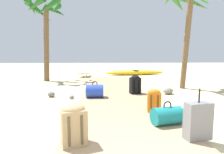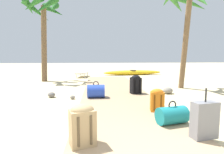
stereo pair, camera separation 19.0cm
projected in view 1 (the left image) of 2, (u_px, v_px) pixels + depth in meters
ground_plane at (117, 101)px, 5.39m from camera, size 60.00×60.00×0.00m
boardwalk at (115, 93)px, 6.33m from camera, size 2.14×9.48×0.08m
duffel_bag_teal at (167, 116)px, 3.33m from camera, size 0.60×0.43×0.43m
suitcase_grey at (198, 121)px, 2.72m from camera, size 0.41×0.25×0.76m
duffel_bag_blue at (95, 91)px, 5.51m from camera, size 0.52×0.39×0.50m
backpack_black at (135, 84)px, 6.04m from camera, size 0.37×0.32×0.61m
backpack_orange at (154, 100)px, 4.09m from camera, size 0.32×0.27×0.51m
backpack_tan at (74, 123)px, 2.55m from camera, size 0.40×0.35×0.59m
palm_tree_near_right at (189, 3)px, 6.94m from camera, size 2.02×2.28×4.05m
palm_tree_far_left at (45, 16)px, 9.60m from camera, size 2.33×2.30×4.33m
lounge_chair at (84, 72)px, 11.57m from camera, size 0.78×1.57×0.81m
kayak at (135, 73)px, 12.81m from camera, size 4.19×1.07×0.34m
rock_right_near at (168, 91)px, 6.40m from camera, size 0.49×0.47×0.22m
rock_left_far at (51, 94)px, 5.94m from camera, size 0.33×0.33×0.17m
rock_left_mid at (72, 97)px, 5.68m from camera, size 0.21×0.21×0.12m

